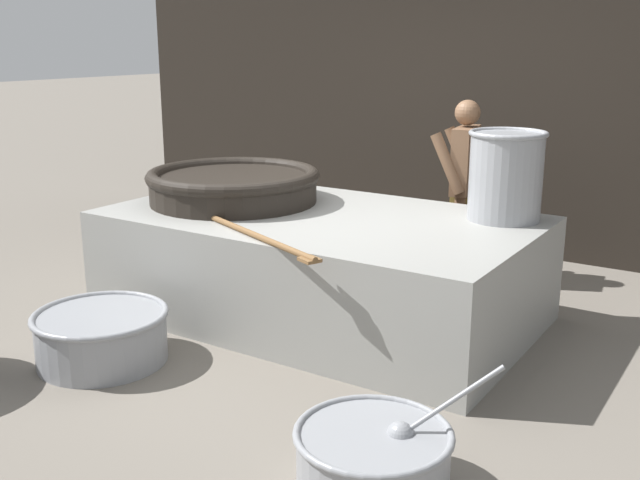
{
  "coord_description": "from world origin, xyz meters",
  "views": [
    {
      "loc": [
        2.9,
        -4.49,
        2.03
      ],
      "look_at": [
        0.0,
        0.0,
        0.58
      ],
      "focal_mm": 42.0,
      "sensor_mm": 36.0,
      "label": 1
    }
  ],
  "objects_px": {
    "giant_wok_near": "(233,184)",
    "prep_bowl_meat": "(101,334)",
    "prep_bowl_vegetables": "(373,457)",
    "stock_pot": "(506,174)",
    "cook": "(463,184)"
  },
  "relations": [
    {
      "from": "cook",
      "to": "prep_bowl_meat",
      "type": "xyz_separation_m",
      "value": [
        -1.24,
        -2.92,
        -0.65
      ]
    },
    {
      "from": "giant_wok_near",
      "to": "stock_pot",
      "type": "height_order",
      "value": "stock_pot"
    },
    {
      "from": "stock_pot",
      "to": "prep_bowl_vegetables",
      "type": "distance_m",
      "value": 2.57
    },
    {
      "from": "giant_wok_near",
      "to": "stock_pot",
      "type": "xyz_separation_m",
      "value": [
        1.99,
        0.58,
        0.18
      ]
    },
    {
      "from": "prep_bowl_vegetables",
      "to": "giant_wok_near",
      "type": "bearing_deg",
      "value": 141.61
    },
    {
      "from": "cook",
      "to": "prep_bowl_meat",
      "type": "bearing_deg",
      "value": 57.66
    },
    {
      "from": "prep_bowl_meat",
      "to": "giant_wok_near",
      "type": "bearing_deg",
      "value": 93.44
    },
    {
      "from": "stock_pot",
      "to": "prep_bowl_meat",
      "type": "bearing_deg",
      "value": -132.74
    },
    {
      "from": "stock_pot",
      "to": "giant_wok_near",
      "type": "bearing_deg",
      "value": -163.68
    },
    {
      "from": "prep_bowl_vegetables",
      "to": "stock_pot",
      "type": "bearing_deg",
      "value": 96.45
    },
    {
      "from": "stock_pot",
      "to": "prep_bowl_meat",
      "type": "height_order",
      "value": "stock_pot"
    },
    {
      "from": "cook",
      "to": "prep_bowl_meat",
      "type": "relative_size",
      "value": 1.77
    },
    {
      "from": "stock_pot",
      "to": "prep_bowl_meat",
      "type": "distance_m",
      "value": 2.95
    },
    {
      "from": "giant_wok_near",
      "to": "prep_bowl_meat",
      "type": "xyz_separation_m",
      "value": [
        0.09,
        -1.48,
        -0.73
      ]
    },
    {
      "from": "giant_wok_near",
      "to": "prep_bowl_meat",
      "type": "relative_size",
      "value": 1.56
    }
  ]
}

